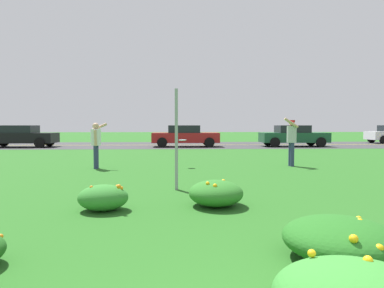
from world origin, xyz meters
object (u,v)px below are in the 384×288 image
object	(u,v)px
car_red_center_left	(185,136)
sign_post_near_path	(176,140)
person_catcher_red_cap_gray_shirt	(291,138)
frisbee_pale_blue	(182,140)
person_thrower_white_shirt	(96,141)
car_dark_green_center_right	(293,136)
car_black_leftmost	(21,136)

from	to	relation	value
car_red_center_left	sign_post_near_path	bearing A→B (deg)	-92.11
sign_post_near_path	car_red_center_left	world-z (taller)	sign_post_near_path
sign_post_near_path	person_catcher_red_cap_gray_shirt	bearing A→B (deg)	47.38
car_red_center_left	frisbee_pale_blue	bearing A→B (deg)	-91.87
person_thrower_white_shirt	car_dark_green_center_right	bearing A→B (deg)	48.13
frisbee_pale_blue	sign_post_near_path	bearing A→B (deg)	-92.74
person_catcher_red_cap_gray_shirt	car_black_leftmost	world-z (taller)	person_catcher_red_cap_gray_shirt
person_thrower_white_shirt	person_catcher_red_cap_gray_shirt	size ratio (longest dim) A/B	0.89
person_catcher_red_cap_gray_shirt	car_dark_green_center_right	bearing A→B (deg)	71.26
person_thrower_white_shirt	person_catcher_red_cap_gray_shirt	world-z (taller)	person_catcher_red_cap_gray_shirt
car_black_leftmost	car_dark_green_center_right	size ratio (longest dim) A/B	1.00
car_black_leftmost	car_dark_green_center_right	xyz separation A→B (m)	(18.40, 0.00, 0.00)
person_catcher_red_cap_gray_shirt	car_black_leftmost	bearing A→B (deg)	141.34
frisbee_pale_blue	car_black_leftmost	xyz separation A→B (m)	(-10.57, 11.65, -0.21)
person_thrower_white_shirt	car_dark_green_center_right	world-z (taller)	person_thrower_white_shirt
person_catcher_red_cap_gray_shirt	car_dark_green_center_right	xyz separation A→B (m)	(3.93, 11.58, -0.27)
car_red_center_left	car_black_leftmost	bearing A→B (deg)	180.00
car_black_leftmost	car_dark_green_center_right	bearing A→B (deg)	0.00
person_catcher_red_cap_gray_shirt	frisbee_pale_blue	size ratio (longest dim) A/B	6.44
car_red_center_left	person_thrower_white_shirt	bearing A→B (deg)	-105.40
person_thrower_white_shirt	frisbee_pale_blue	distance (m)	2.94
person_thrower_white_shirt	person_catcher_red_cap_gray_shirt	distance (m)	6.84
car_black_leftmost	car_dark_green_center_right	world-z (taller)	same
sign_post_near_path	car_black_leftmost	xyz separation A→B (m)	(-10.36, 16.04, -0.41)
car_dark_green_center_right	person_catcher_red_cap_gray_shirt	bearing A→B (deg)	-108.74
person_catcher_red_cap_gray_shirt	car_dark_green_center_right	size ratio (longest dim) A/B	0.39
sign_post_near_path	person_thrower_white_shirt	distance (m)	4.88
person_thrower_white_shirt	sign_post_near_path	bearing A→B (deg)	-56.20
person_thrower_white_shirt	car_red_center_left	size ratio (longest dim) A/B	0.35
sign_post_near_path	person_thrower_white_shirt	size ratio (longest dim) A/B	1.47
sign_post_near_path	car_black_leftmost	bearing A→B (deg)	122.86
frisbee_pale_blue	car_dark_green_center_right	size ratio (longest dim) A/B	0.06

